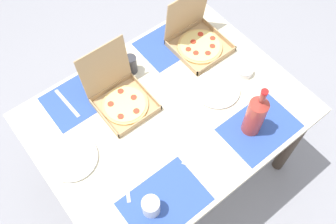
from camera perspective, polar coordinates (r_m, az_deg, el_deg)
name	(u,v)px	position (r m, az deg, el deg)	size (l,w,h in m)	color
ground_plane	(168,168)	(2.51, 0.00, -8.65)	(6.00, 6.00, 0.00)	gray
dining_table	(168,123)	(1.94, 0.00, -1.69)	(1.31, 0.99, 0.74)	#3F3328
placemat_near_left	(164,201)	(1.66, -0.54, -13.60)	(0.36, 0.26, 0.00)	#2D4C9E
placemat_near_right	(260,128)	(1.86, 13.91, -2.36)	(0.36, 0.26, 0.00)	#2D4C9E
placemat_far_left	(81,97)	(1.95, -13.26, 2.28)	(0.36, 0.26, 0.00)	#2D4C9E
placemat_far_right	(171,42)	(2.11, 0.42, 10.66)	(0.36, 0.26, 0.00)	#2D4C9E
pizza_box_corner_left	(197,39)	(2.07, 4.50, 11.14)	(0.28, 0.28, 0.32)	tan
pizza_box_corner_right	(121,97)	(1.85, -7.27, 2.32)	(0.26, 0.30, 0.30)	tan
plate_near_right	(72,158)	(1.78, -14.52, -6.90)	(0.24, 0.24, 0.02)	white
plate_middle	(217,90)	(1.93, 7.54, 3.42)	(0.24, 0.24, 0.02)	white
soda_bottle	(256,115)	(1.73, 13.33, -0.39)	(0.09, 0.09, 0.32)	#B2382D
cup_spare	(131,64)	(1.96, -5.75, 7.29)	(0.06, 0.06, 0.11)	#333338
cup_clear_right	(151,206)	(1.61, -2.64, -14.32)	(0.08, 0.08, 0.10)	silver
condiment_bowl	(245,71)	(2.01, 11.73, 6.17)	(0.09, 0.09, 0.04)	white
knife_by_far_right	(191,145)	(1.76, 3.55, -5.11)	(0.21, 0.02, 0.01)	#B7B7BC
fork_by_near_right	(127,182)	(1.70, -6.40, -10.67)	(0.19, 0.02, 0.01)	#B7B7BC
knife_by_far_left	(67,103)	(1.94, -15.26, 1.30)	(0.21, 0.02, 0.01)	#B7B7BC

